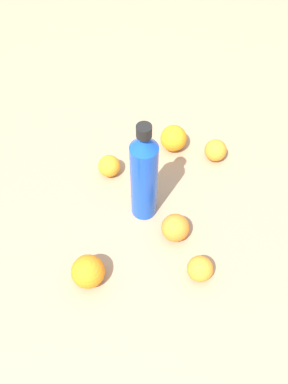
# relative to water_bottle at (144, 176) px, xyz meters

# --- Properties ---
(ground_plane) EXTENTS (2.40, 2.40, 0.00)m
(ground_plane) POSITION_rel_water_bottle_xyz_m (0.01, 0.02, -0.14)
(ground_plane) COLOR #9E7F60
(water_bottle) EXTENTS (0.07, 0.07, 0.31)m
(water_bottle) POSITION_rel_water_bottle_xyz_m (0.00, 0.00, 0.00)
(water_bottle) COLOR blue
(water_bottle) RESTS_ON ground_plane
(orange_0) EXTENTS (0.07, 0.07, 0.07)m
(orange_0) POSITION_rel_water_bottle_xyz_m (-0.07, 0.09, -0.11)
(orange_0) COLOR orange
(orange_0) RESTS_ON ground_plane
(orange_1) EXTENTS (0.06, 0.06, 0.06)m
(orange_1) POSITION_rel_water_bottle_xyz_m (0.08, -0.14, -0.11)
(orange_1) COLOR orange
(orange_1) RESTS_ON ground_plane
(orange_2) EXTENTS (0.08, 0.08, 0.08)m
(orange_2) POSITION_rel_water_bottle_xyz_m (0.16, 0.18, -0.11)
(orange_2) COLOR orange
(orange_2) RESTS_ON ground_plane
(orange_3) EXTENTS (0.06, 0.06, 0.06)m
(orange_3) POSITION_rel_water_bottle_xyz_m (-0.10, 0.21, -0.11)
(orange_3) COLOR orange
(orange_3) RESTS_ON ground_plane
(orange_4) EXTENTS (0.06, 0.06, 0.06)m
(orange_4) POSITION_rel_water_bottle_xyz_m (-0.23, -0.15, -0.11)
(orange_4) COLOR orange
(orange_4) RESTS_ON ground_plane
(orange_5) EXTENTS (0.08, 0.08, 0.08)m
(orange_5) POSITION_rel_water_bottle_xyz_m (-0.12, -0.21, -0.11)
(orange_5) COLOR orange
(orange_5) RESTS_ON ground_plane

